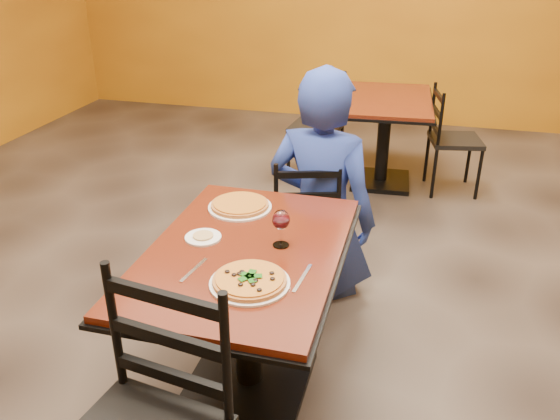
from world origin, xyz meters
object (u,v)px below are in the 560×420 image
(table_main, at_px, (246,287))
(wine_glass, at_px, (281,227))
(pizza_main, at_px, (250,280))
(chair_second_right, at_px, (455,141))
(plate_far, at_px, (240,207))
(chair_second_left, at_px, (316,127))
(plate_main, at_px, (250,283))
(pizza_far, at_px, (240,204))
(table_second, at_px, (385,122))
(diner, at_px, (322,183))
(side_plate, at_px, (203,237))
(chair_main_far, at_px, (304,219))

(table_main, relative_size, wine_glass, 6.83)
(pizza_main, bearing_deg, chair_second_right, 73.94)
(plate_far, bearing_deg, pizza_main, -68.34)
(chair_second_left, height_order, plate_far, chair_second_left)
(plate_main, xyz_separation_m, pizza_far, (-0.25, 0.63, 0.02))
(table_main, bearing_deg, pizza_main, -68.40)
(table_second, xyz_separation_m, plate_main, (-0.25, -2.89, 0.20))
(table_second, bearing_deg, plate_far, -102.48)
(diner, xyz_separation_m, side_plate, (-0.36, -0.91, 0.08))
(table_second, bearing_deg, chair_second_right, -0.00)
(table_second, bearing_deg, wine_glass, -94.79)
(chair_second_left, bearing_deg, chair_main_far, 14.11)
(table_second, bearing_deg, diner, -96.90)
(table_main, bearing_deg, wine_glass, 24.80)
(wine_glass, bearing_deg, chair_second_right, 72.84)
(chair_second_right, distance_m, side_plate, 2.86)
(table_main, bearing_deg, table_second, 82.33)
(chair_second_right, bearing_deg, pizza_main, 152.83)
(table_second, distance_m, plate_main, 2.91)
(table_second, xyz_separation_m, side_plate, (-0.56, -2.60, 0.20))
(pizza_main, bearing_deg, chair_second_left, 96.41)
(diner, distance_m, plate_far, 0.66)
(chair_main_far, height_order, pizza_main, chair_main_far)
(diner, bearing_deg, wine_glass, 97.70)
(pizza_far, xyz_separation_m, wine_glass, (0.29, -0.30, 0.07))
(plate_main, bearing_deg, side_plate, 136.34)
(chair_main_far, relative_size, side_plate, 5.29)
(plate_far, bearing_deg, chair_second_left, 91.94)
(table_main, relative_size, plate_main, 3.97)
(side_plate, bearing_deg, chair_second_left, 90.40)
(chair_main_far, distance_m, diner, 0.27)
(chair_second_left, bearing_deg, pizza_main, 11.38)
(chair_second_left, bearing_deg, table_second, 94.96)
(side_plate, height_order, wine_glass, wine_glass)
(chair_main_far, bearing_deg, diner, 155.62)
(plate_far, bearing_deg, diner, 62.77)
(side_plate, bearing_deg, pizza_far, 80.00)
(diner, height_order, plate_main, diner)
(table_second, xyz_separation_m, chair_main_far, (-0.31, -1.68, -0.13))
(table_main, height_order, chair_second_right, chair_second_right)
(chair_second_right, bearing_deg, diner, 144.01)
(wine_glass, bearing_deg, chair_second_left, 98.04)
(chair_main_far, height_order, side_plate, chair_main_far)
(table_second, height_order, chair_main_far, chair_main_far)
(chair_main_far, relative_size, plate_main, 2.73)
(chair_main_far, height_order, diner, diner)
(diner, bearing_deg, chair_main_far, 1.66)
(plate_far, distance_m, side_plate, 0.34)
(side_plate, bearing_deg, table_second, 77.83)
(plate_main, relative_size, side_plate, 1.94)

